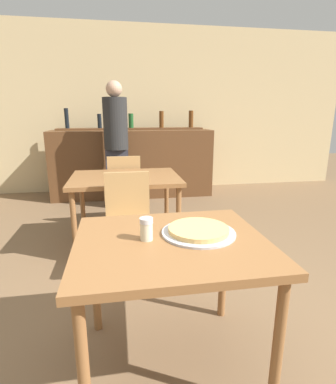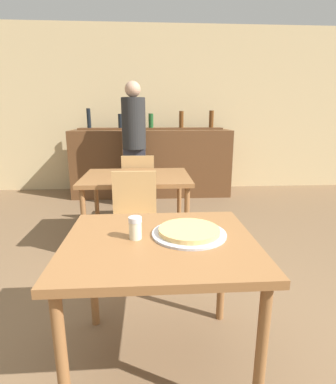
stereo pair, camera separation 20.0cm
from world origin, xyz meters
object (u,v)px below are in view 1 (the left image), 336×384
object	(u,v)px
cheese_shaker	(146,229)
person_standing	(116,141)
chair_far_side_front	(128,216)
pizza_tray	(199,231)
chair_far_side_back	(124,185)

from	to	relation	value
cheese_shaker	person_standing	world-z (taller)	person_standing
chair_far_side_front	pizza_tray	world-z (taller)	chair_far_side_front
cheese_shaker	person_standing	xyz separation A→B (m)	(-0.13, 3.00, 0.17)
chair_far_side_front	pizza_tray	distance (m)	1.08
pizza_tray	person_standing	distance (m)	3.00
pizza_tray	chair_far_side_back	bearing A→B (deg)	98.69
chair_far_side_front	chair_far_side_back	xyz separation A→B (m)	(-0.00, 1.17, 0.00)
cheese_shaker	chair_far_side_front	bearing A→B (deg)	93.15
chair_far_side_back	person_standing	bearing A→B (deg)	-84.57
pizza_tray	cheese_shaker	xyz separation A→B (m)	(-0.27, -0.03, 0.04)
pizza_tray	person_standing	bearing A→B (deg)	97.81
chair_far_side_front	person_standing	bearing A→B (deg)	92.21
chair_far_side_back	cheese_shaker	bearing A→B (deg)	91.47
chair_far_side_back	person_standing	world-z (taller)	person_standing
chair_far_side_front	chair_far_side_back	bearing A→B (deg)	90.00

